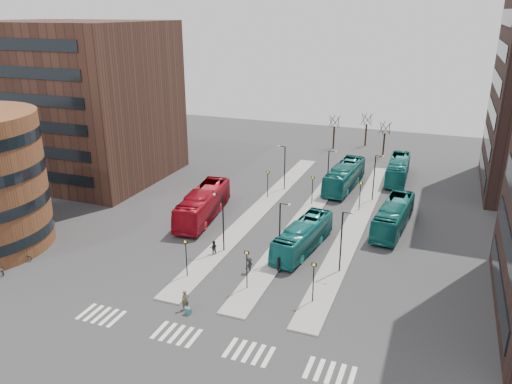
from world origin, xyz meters
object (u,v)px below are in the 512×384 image
(teal_bus_a, at_px, (303,236))
(teal_bus_c, at_px, (393,216))
(suitcase, at_px, (188,311))
(commuter_c, at_px, (249,265))
(teal_bus_b, at_px, (344,176))
(commuter_b, at_px, (278,265))
(bicycle_mid, at_px, (1,270))
(traveller, at_px, (185,300))
(red_bus, at_px, (203,204))
(commuter_a, at_px, (214,248))
(teal_bus_d, at_px, (398,169))
(bicycle_far, at_px, (23,257))

(teal_bus_a, bearing_deg, teal_bus_c, 54.54)
(suitcase, xyz_separation_m, commuter_c, (2.09, 8.21, 0.47))
(teal_bus_b, xyz_separation_m, commuter_c, (-3.45, -26.94, -0.96))
(commuter_b, relative_size, bicycle_mid, 1.08)
(teal_bus_c, relative_size, commuter_b, 7.07)
(teal_bus_c, distance_m, bicycle_mid, 40.79)
(teal_bus_c, bearing_deg, teal_bus_a, -127.81)
(traveller, bearing_deg, teal_bus_b, 36.43)
(red_bus, bearing_deg, commuter_a, -64.56)
(teal_bus_b, bearing_deg, teal_bus_d, 47.70)
(red_bus, height_order, teal_bus_c, red_bus)
(commuter_c, distance_m, bicycle_mid, 23.35)
(teal_bus_b, distance_m, commuter_c, 27.18)
(teal_bus_d, bearing_deg, commuter_c, -108.21)
(commuter_c, bearing_deg, teal_bus_b, -170.15)
(suitcase, distance_m, bicycle_mid, 19.56)
(red_bus, relative_size, bicycle_far, 7.36)
(teal_bus_a, height_order, teal_bus_d, teal_bus_d)
(commuter_b, bearing_deg, suitcase, 130.11)
(red_bus, bearing_deg, teal_bus_a, -23.48)
(red_bus, xyz_separation_m, bicycle_mid, (-11.64, -19.01, -1.31))
(teal_bus_a, xyz_separation_m, bicycle_mid, (-25.03, -15.15, -1.06))
(suitcase, distance_m, teal_bus_c, 26.95)
(suitcase, xyz_separation_m, traveller, (-0.51, 0.51, 0.58))
(commuter_a, xyz_separation_m, commuter_c, (4.70, -2.02, -0.01))
(commuter_a, xyz_separation_m, bicycle_far, (-16.95, -8.09, -0.32))
(commuter_a, height_order, bicycle_far, commuter_a)
(suitcase, relative_size, commuter_b, 0.35)
(teal_bus_d, bearing_deg, bicycle_mid, -128.46)
(suitcase, relative_size, bicycle_mid, 0.38)
(commuter_b, bearing_deg, commuter_c, 87.55)
(teal_bus_b, xyz_separation_m, teal_bus_d, (6.56, 6.30, -0.12))
(teal_bus_a, distance_m, bicycle_mid, 29.28)
(teal_bus_b, height_order, bicycle_mid, teal_bus_b)
(teal_bus_a, distance_m, teal_bus_d, 27.65)
(teal_bus_a, xyz_separation_m, teal_bus_b, (0.06, 20.55, 0.21))
(bicycle_far, bearing_deg, commuter_a, -87.47)
(teal_bus_a, relative_size, teal_bus_c, 0.94)
(suitcase, bearing_deg, commuter_c, 77.42)
(traveller, bearing_deg, teal_bus_d, 29.22)
(commuter_b, xyz_separation_m, bicycle_far, (-24.22, -7.03, -0.36))
(suitcase, xyz_separation_m, teal_bus_a, (5.48, 14.60, 1.22))
(traveller, distance_m, commuter_b, 10.09)
(teal_bus_b, relative_size, bicycle_mid, 8.24)
(teal_bus_b, height_order, commuter_c, teal_bus_b)
(teal_bus_c, distance_m, traveller, 26.75)
(commuter_c, bearing_deg, commuter_b, 127.61)
(traveller, height_order, bicycle_mid, traveller)
(teal_bus_d, bearing_deg, teal_bus_a, -105.31)
(teal_bus_b, bearing_deg, bicycle_mid, -121.27)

